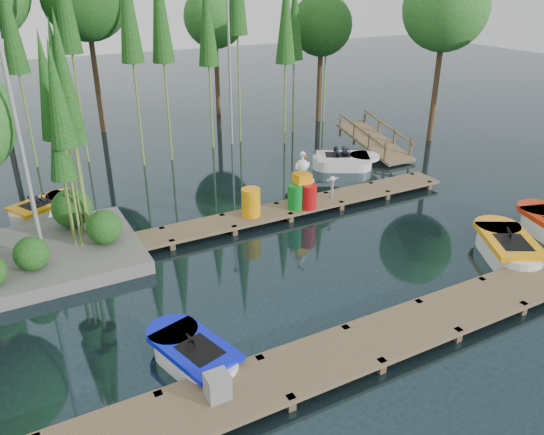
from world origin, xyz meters
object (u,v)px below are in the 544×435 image
utility_cabinet (218,386)px  boat_blue (194,355)px  boat_yellow_far (44,209)px  yellow_barrel (251,202)px  drum_cluster (303,190)px

utility_cabinet → boat_blue: bearing=88.0°
boat_yellow_far → yellow_barrel: (5.85, -3.84, 0.49)m
boat_blue → yellow_barrel: bearing=37.9°
utility_cabinet → boat_yellow_far: bearing=98.9°
boat_blue → utility_cabinet: (-0.05, -1.41, 0.33)m
yellow_barrel → drum_cluster: size_ratio=0.48×
boat_yellow_far → yellow_barrel: size_ratio=3.01×
drum_cluster → boat_yellow_far: bearing=152.7°
boat_blue → yellow_barrel: yellow_barrel is taller
boat_blue → utility_cabinet: bearing=-107.8°
boat_yellow_far → yellow_barrel: 7.02m
boat_yellow_far → utility_cabinet: bearing=-88.6°
drum_cluster → utility_cabinet: bearing=-131.4°
utility_cabinet → yellow_barrel: 8.14m
drum_cluster → boat_blue: bearing=-137.7°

